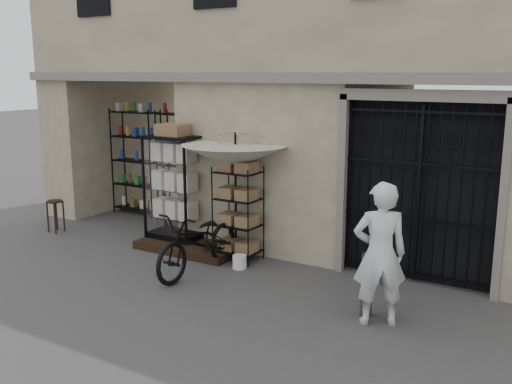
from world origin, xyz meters
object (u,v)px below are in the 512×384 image
Objects in this scene: market_umbrella at (235,150)px; white_bucket at (240,262)px; wire_rack at (238,215)px; shopkeeper at (377,323)px; steel_bollard at (367,285)px; display_cabinet at (174,193)px; bicycle at (200,272)px; wooden_stool at (56,215)px.

market_umbrella is 1.98m from white_bucket.
wire_rack is 1.16m from market_umbrella.
market_umbrella is at bearing -55.05° from shopkeeper.
white_bucket is 0.27× the size of steel_bollard.
market_umbrella reaches higher than steel_bollard.
steel_bollard is (4.40, -1.25, -0.60)m from display_cabinet.
bicycle is at bearing -16.78° from display_cabinet.
white_bucket is 2.93m from shopkeeper.
wire_rack is 0.62× the size of market_umbrella.
shopkeeper is (3.20, -1.41, -1.98)m from market_umbrella.
steel_bollard is (7.17, -0.68, 0.09)m from wooden_stool.
market_umbrella reaches higher than white_bucket.
shopkeeper is at bearing -5.13° from bicycle.
steel_bollard reaches higher than shopkeeper.
white_bucket is at bearing 50.16° from bicycle.
wire_rack is at bearing 125.13° from white_bucket.
steel_bollard is at bearing 4.62° from display_cabinet.
bicycle is 3.08m from steel_bollard.
market_umbrella is at bearing 157.05° from steel_bollard.
bicycle is 3.08× the size of wooden_stool.
bicycle is at bearing -131.09° from white_bucket.
market_umbrella is 11.33× the size of white_bucket.
wire_rack is (1.55, -0.11, -0.21)m from display_cabinet.
display_cabinet reaches higher than bicycle.
market_umbrella is (-0.13, 0.13, 1.14)m from wire_rack.
steel_bollard is (2.85, -1.14, -0.39)m from wire_rack.
steel_bollard is at bearing -2.74° from bicycle.
shopkeeper is (7.39, -0.83, -0.36)m from wooden_stool.
display_cabinet is 8.94× the size of white_bucket.
shopkeeper reaches higher than white_bucket.
wire_rack reaches higher than wooden_stool.
wire_rack is at bearing -53.99° from shopkeeper.
steel_bollard is (3.04, -0.21, 0.45)m from bicycle.
shopkeeper is at bearing -35.19° from steel_bollard.
wooden_stool is 0.35× the size of shopkeeper.
wooden_stool is (-4.14, 0.47, 0.36)m from bicycle.
display_cabinet is 2.92m from wooden_stool.
wire_rack reaches higher than white_bucket.
white_bucket is (1.83, -0.51, -0.93)m from display_cabinet.
market_umbrella is 4.04× the size of wooden_stool.
display_cabinet is 1.57m from wire_rack.
market_umbrella is 3.04× the size of steel_bollard.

